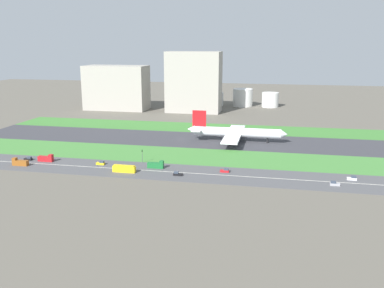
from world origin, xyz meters
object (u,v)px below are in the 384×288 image
object	(u,v)px
airliner	(235,132)
car_5	(352,178)
car_1	(334,184)
fuel_tank_west	(214,99)
fuel_tank_centre	(243,97)
truck_1	(156,165)
truck_0	(20,163)
bus_1	(124,169)
fuel_tank_east	(270,100)
terminal_building	(117,88)
car_3	(101,163)
hangar_building	(194,82)
traffic_light	(142,155)
truck_2	(46,158)
car_2	(177,174)
car_0	(28,159)
car_4	(225,171)

from	to	relation	value
airliner	car_5	size ratio (longest dim) A/B	14.77
car_1	fuel_tank_west	xyz separation A→B (m)	(-92.31, 237.00, 5.62)
car_1	fuel_tank_centre	bearing A→B (deg)	-75.17
truck_1	truck_0	distance (m)	72.18
bus_1	fuel_tank_east	size ratio (longest dim) A/B	0.71
terminal_building	fuel_tank_centre	bearing A→B (deg)	21.10
truck_1	car_3	bearing A→B (deg)	180.00
hangar_building	car_1	bearing A→B (deg)	-61.55
bus_1	traffic_light	xyz separation A→B (m)	(3.60, 17.99, 2.47)
bus_1	truck_2	bearing A→B (deg)	-11.64
truck_0	terminal_building	world-z (taller)	terminal_building
car_2	fuel_tank_east	distance (m)	240.07
car_2	truck_0	world-z (taller)	truck_0
car_2	fuel_tank_east	xyz separation A→B (m)	(37.78, 237.00, 6.27)
truck_0	car_5	bearing A→B (deg)	-176.58
hangar_building	fuel_tank_east	distance (m)	84.61
car_1	fuel_tank_centre	size ratio (longest dim) A/B	0.22
airliner	fuel_tank_centre	bearing A→B (deg)	93.21
truck_0	traffic_light	distance (m)	64.08
car_0	truck_2	size ratio (longest dim) A/B	0.52
terminal_building	hangar_building	world-z (taller)	hangar_building
car_1	hangar_building	size ratio (longest dim) A/B	0.08
bus_1	car_1	bearing A→B (deg)	-180.00
truck_2	bus_1	bearing A→B (deg)	-11.64
car_2	terminal_building	distance (m)	220.34
car_3	terminal_building	distance (m)	193.33
truck_2	car_2	bearing A→B (deg)	-7.50
car_2	traffic_light	bearing A→B (deg)	-37.12
truck_0	car_3	bearing A→B (deg)	-166.31
bus_1	truck_0	bearing A→B (deg)	0.00
car_3	bus_1	distance (m)	19.57
car_5	fuel_tank_west	size ratio (longest dim) A/B	0.22
truck_2	car_1	size ratio (longest dim) A/B	1.91
car_1	car_3	bearing A→B (deg)	-4.87
car_2	hangar_building	bearing A→B (deg)	-80.85
car_5	terminal_building	bearing A→B (deg)	136.01
fuel_tank_west	fuel_tank_centre	distance (m)	29.65
airliner	fuel_tank_centre	xyz separation A→B (m)	(-8.91, 159.00, 2.55)
airliner	traffic_light	world-z (taller)	airliner
car_5	hangar_building	world-z (taller)	hangar_building
car_3	truck_1	world-z (taller)	truck_1
car_3	fuel_tank_west	bearing A→B (deg)	83.72
fuel_tank_east	truck_0	bearing A→B (deg)	-117.43
truck_1	fuel_tank_east	xyz separation A→B (m)	(51.51, 227.00, 5.52)
terminal_building	bus_1	bearing A→B (deg)	-67.66
hangar_building	airliner	bearing A→B (deg)	-66.23
car_4	fuel_tank_east	size ratio (longest dim) A/B	0.27
car_2	car_5	world-z (taller)	same
bus_1	car_0	distance (m)	60.14
airliner	fuel_tank_west	xyz separation A→B (m)	(-38.47, 159.00, 0.31)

